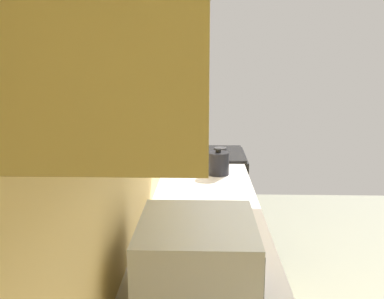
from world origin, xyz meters
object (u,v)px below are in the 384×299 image
object	(u,v)px
microwave	(198,259)
bowl	(224,224)
oven_range	(207,205)
kettle	(218,163)

from	to	relation	value
microwave	bowl	bearing A→B (deg)	-11.54
microwave	bowl	size ratio (longest dim) A/B	3.15
oven_range	microwave	world-z (taller)	microwave
microwave	bowl	distance (m)	0.59
oven_range	kettle	size ratio (longest dim) A/B	5.35
bowl	kettle	distance (m)	0.99
oven_range	microwave	distance (m)	2.27
bowl	microwave	bearing A→B (deg)	168.46
oven_range	kettle	distance (m)	0.82
oven_range	bowl	bearing A→B (deg)	-177.36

